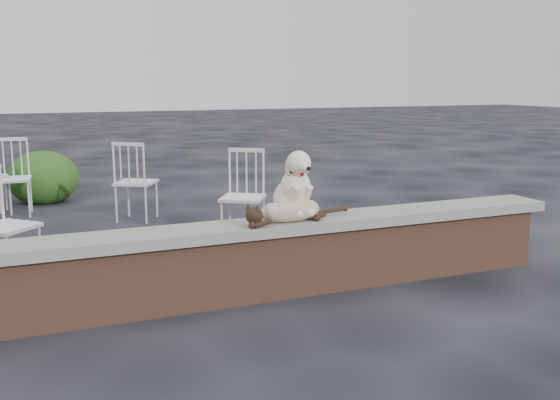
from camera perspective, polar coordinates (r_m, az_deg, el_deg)
name	(u,v)px	position (r m, az deg, el deg)	size (l,w,h in m)	color
ground	(198,305)	(4.72, -7.45, -9.45)	(60.00, 60.00, 0.00)	black
brick_wall	(197,273)	(4.64, -7.53, -6.56)	(6.00, 0.30, 0.50)	brown
capstone	(196,234)	(4.57, -7.61, -3.08)	(6.20, 0.40, 0.08)	slate
dog	(291,183)	(4.84, 1.04, 1.57)	(0.35, 0.47, 0.54)	beige
cat	(290,210)	(4.71, 0.88, -0.90)	(1.09, 0.26, 0.19)	tan
chair_a	(5,225)	(5.58, -23.74, -2.09)	(0.56, 0.56, 0.94)	white
chair_c	(136,181)	(7.55, -12.97, 1.71)	(0.56, 0.56, 0.94)	white
chair_d	(243,196)	(6.39, -3.40, 0.35)	(0.56, 0.56, 0.94)	white
chair_b	(12,178)	(8.27, -23.16, 1.88)	(0.56, 0.56, 0.94)	white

